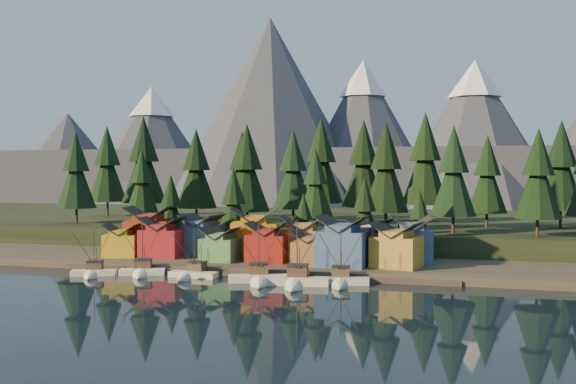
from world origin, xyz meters
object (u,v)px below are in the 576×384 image
(boat_0, at_px, (93,266))
(boat_2, at_px, (191,268))
(boat_5, at_px, (340,274))
(house_front_0, at_px, (122,240))
(boat_3, at_px, (259,271))
(boat_4, at_px, (296,273))
(boat_1, at_px, (142,264))
(house_back_0, at_px, (149,229))
(house_front_1, at_px, (162,236))
(house_back_1, at_px, (202,234))

(boat_0, height_order, boat_2, boat_2)
(boat_0, relative_size, boat_2, 0.96)
(boat_5, relative_size, house_front_0, 1.35)
(boat_3, xyz_separation_m, boat_4, (7.28, -1.26, 0.07))
(boat_1, xyz_separation_m, boat_5, (39.46, -0.18, -0.15))
(boat_4, height_order, boat_5, boat_4)
(boat_4, xyz_separation_m, house_front_0, (-44.05, 16.95, 2.99))
(boat_4, distance_m, house_back_0, 47.82)
(boat_2, distance_m, boat_4, 21.65)
(house_front_1, bearing_deg, house_front_0, -173.17)
(boat_4, xyz_separation_m, house_front_1, (-35.16, 18.76, 3.83))
(house_front_0, xyz_separation_m, house_back_0, (2.94, 7.00, 1.83))
(boat_3, xyz_separation_m, house_front_0, (-36.77, 15.69, 3.06))
(boat_1, xyz_separation_m, boat_2, (10.55, -0.42, -0.23))
(house_front_1, xyz_separation_m, house_back_1, (6.84, 6.04, 0.13))
(boat_5, bearing_deg, boat_0, 174.83)
(house_front_0, bearing_deg, house_back_1, 13.01)
(boat_2, bearing_deg, boat_3, -4.25)
(boat_1, relative_size, boat_4, 0.85)
(boat_0, bearing_deg, boat_3, -19.67)
(boat_0, xyz_separation_m, house_back_0, (-0.34, 23.89, 5.16))
(boat_4, height_order, house_back_0, house_back_0)
(boat_1, relative_size, boat_2, 1.05)
(boat_0, xyz_separation_m, boat_4, (40.77, -0.07, 0.34))
(boat_3, bearing_deg, house_back_1, 113.91)
(boat_5, height_order, house_back_1, house_back_1)
(house_front_0, distance_m, house_back_1, 17.60)
(boat_1, distance_m, house_back_0, 23.08)
(house_front_1, xyz_separation_m, house_back_0, (-5.94, 5.20, 0.99))
(boat_4, bearing_deg, house_back_0, 141.76)
(boat_4, bearing_deg, boat_2, 164.26)
(boat_2, bearing_deg, house_back_0, 135.45)
(house_front_0, bearing_deg, boat_3, -36.60)
(boat_2, relative_size, house_front_0, 1.24)
(boat_2, xyz_separation_m, house_front_0, (-22.60, 14.04, 3.32))
(boat_0, xyz_separation_m, boat_3, (33.49, 1.19, 0.27))
(boat_0, relative_size, house_front_1, 1.12)
(boat_4, height_order, house_front_0, boat_4)
(boat_2, distance_m, house_front_1, 21.36)
(boat_1, relative_size, house_front_1, 1.22)
(house_back_0, bearing_deg, house_front_0, -126.47)
(boat_1, height_order, house_back_0, house_back_0)
(boat_2, distance_m, house_front_0, 26.81)
(house_front_1, relative_size, house_back_1, 1.01)
(boat_1, xyz_separation_m, house_front_0, (-12.05, 13.62, 3.09))
(boat_4, bearing_deg, house_front_0, 150.94)
(house_front_1, bearing_deg, boat_3, -36.78)
(house_front_0, bearing_deg, boat_1, -61.98)
(boat_1, relative_size, house_back_0, 0.95)
(boat_5, xyz_separation_m, house_back_1, (-35.78, 21.64, 4.22))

